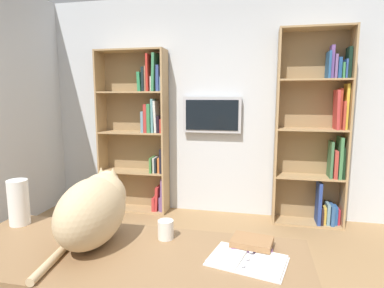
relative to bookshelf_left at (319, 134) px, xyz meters
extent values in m
cube|color=silver|center=(1.17, -0.16, 0.29)|extent=(4.52, 0.06, 2.70)
cube|color=tan|center=(-0.29, 0.03, 0.06)|extent=(0.02, 0.28, 2.23)
cube|color=tan|center=(0.47, 0.03, 0.06)|extent=(0.02, 0.28, 2.23)
cube|color=#93754E|center=(0.09, -0.11, 0.06)|extent=(0.79, 0.01, 2.23)
cube|color=tan|center=(0.09, 0.03, -1.05)|extent=(0.74, 0.27, 0.02)
cube|color=tan|center=(0.09, 0.03, -0.50)|extent=(0.74, 0.27, 0.02)
cube|color=tan|center=(0.09, 0.03, 0.06)|extent=(0.74, 0.27, 0.02)
cube|color=tan|center=(0.09, 0.03, 0.61)|extent=(0.74, 0.27, 0.02)
cube|color=tan|center=(0.09, 0.03, 1.16)|extent=(0.74, 0.27, 0.02)
cube|color=#BD2639|center=(-0.26, 0.02, -0.95)|extent=(0.02, 0.13, 0.18)
cube|color=#275699|center=(-0.23, 0.03, -0.93)|extent=(0.03, 0.14, 0.21)
cube|color=#2F568D|center=(-0.18, 0.02, -0.92)|extent=(0.04, 0.23, 0.23)
cube|color=#6E949D|center=(-0.14, 0.02, -0.92)|extent=(0.03, 0.20, 0.24)
cube|color=gold|center=(-0.10, 0.04, -0.94)|extent=(0.03, 0.12, 0.20)
cube|color=black|center=(-0.07, 0.03, -0.94)|extent=(0.02, 0.22, 0.19)
cube|color=navy|center=(-0.03, 0.04, -0.79)|extent=(0.04, 0.22, 0.49)
cube|color=black|center=(-0.26, 0.03, -0.31)|extent=(0.04, 0.21, 0.35)
cube|color=#427E4B|center=(-0.23, 0.03, -0.25)|extent=(0.03, 0.23, 0.47)
cube|color=#B03D33|center=(-0.18, 0.04, -0.33)|extent=(0.04, 0.19, 0.32)
cube|color=#406F47|center=(-0.13, 0.02, -0.28)|extent=(0.03, 0.20, 0.41)
cube|color=yellow|center=(-0.26, 0.02, 0.31)|extent=(0.03, 0.17, 0.50)
cube|color=#B03C2C|center=(-0.22, 0.04, 0.22)|extent=(0.02, 0.20, 0.31)
cube|color=#B63F2A|center=(-0.20, 0.02, 0.29)|extent=(0.03, 0.13, 0.45)
cube|color=#BD3A37|center=(-0.16, 0.05, 0.28)|extent=(0.04, 0.22, 0.43)
cube|color=black|center=(-0.25, 0.02, 0.78)|extent=(0.04, 0.16, 0.33)
cube|color=#304F95|center=(-0.22, 0.02, 0.72)|extent=(0.02, 0.20, 0.20)
cube|color=#3B854B|center=(-0.19, 0.03, 0.70)|extent=(0.02, 0.19, 0.17)
cube|color=#224C88|center=(-0.16, 0.04, 0.73)|extent=(0.03, 0.12, 0.22)
cube|color=slate|center=(-0.12, 0.03, 0.74)|extent=(0.03, 0.16, 0.26)
cube|color=#6E4A8F|center=(-0.08, 0.02, 0.79)|extent=(0.03, 0.14, 0.35)
cube|color=#28578D|center=(-0.05, 0.02, 0.76)|extent=(0.02, 0.22, 0.29)
cube|color=tan|center=(1.82, 0.03, -0.03)|extent=(0.02, 0.28, 2.05)
cube|color=tan|center=(2.68, 0.03, -0.03)|extent=(0.02, 0.28, 2.05)
cube|color=#93754E|center=(2.25, -0.11, -0.03)|extent=(0.88, 0.01, 2.05)
cube|color=tan|center=(2.25, 0.03, -1.05)|extent=(0.84, 0.27, 0.02)
cube|color=tan|center=(2.25, 0.03, -0.54)|extent=(0.84, 0.27, 0.02)
cube|color=tan|center=(2.25, 0.03, -0.03)|extent=(0.84, 0.27, 0.02)
cube|color=tan|center=(2.25, 0.03, 0.48)|extent=(0.84, 0.27, 0.02)
cube|color=tan|center=(2.25, 0.03, 0.99)|extent=(0.84, 0.27, 0.02)
cube|color=#724E84|center=(1.85, 0.03, -0.82)|extent=(0.04, 0.16, 0.44)
cube|color=slate|center=(1.89, 0.03, -0.95)|extent=(0.03, 0.12, 0.18)
cube|color=#B62F2F|center=(1.93, 0.02, -0.88)|extent=(0.05, 0.17, 0.32)
cube|color=#BB3434|center=(1.97, 0.02, -0.95)|extent=(0.03, 0.18, 0.17)
cube|color=black|center=(1.85, 0.04, -0.38)|extent=(0.03, 0.20, 0.30)
cube|color=orange|center=(1.89, 0.02, -0.43)|extent=(0.03, 0.17, 0.19)
cube|color=black|center=(1.93, 0.03, -0.44)|extent=(0.03, 0.18, 0.18)
cube|color=silver|center=(1.96, 0.03, -0.44)|extent=(0.03, 0.16, 0.19)
cube|color=#44853E|center=(1.98, 0.04, -0.43)|extent=(0.02, 0.20, 0.19)
cube|color=#B12C26|center=(1.85, 0.02, 0.06)|extent=(0.02, 0.20, 0.17)
cube|color=black|center=(1.89, 0.03, 0.08)|extent=(0.03, 0.18, 0.21)
cube|color=silver|center=(1.93, 0.02, 0.18)|extent=(0.05, 0.17, 0.39)
cube|color=#5E959D|center=(1.96, 0.03, 0.19)|extent=(0.03, 0.16, 0.42)
cube|color=#39814B|center=(2.00, 0.03, 0.16)|extent=(0.04, 0.21, 0.36)
cube|color=#B0322E|center=(2.04, 0.04, 0.15)|extent=(0.04, 0.18, 0.35)
cube|color=#6C8D9F|center=(2.08, 0.04, 0.11)|extent=(0.03, 0.19, 0.26)
cube|color=#6898AF|center=(1.85, 0.02, 0.57)|extent=(0.02, 0.15, 0.17)
cube|color=#394D8D|center=(1.89, 0.02, 0.64)|extent=(0.04, 0.18, 0.31)
cube|color=#387F52|center=(1.93, 0.04, 0.71)|extent=(0.05, 0.21, 0.45)
cube|color=beige|center=(1.96, 0.03, 0.58)|extent=(0.02, 0.17, 0.18)
cube|color=red|center=(2.00, 0.04, 0.71)|extent=(0.03, 0.24, 0.44)
cube|color=#94694C|center=(2.03, 0.05, 0.64)|extent=(0.02, 0.19, 0.30)
cube|color=black|center=(2.06, 0.04, 0.63)|extent=(0.03, 0.19, 0.29)
cube|color=#2C824E|center=(2.11, 0.04, 0.60)|extent=(0.05, 0.23, 0.23)
cube|color=#B7B7BC|center=(1.24, -0.08, 0.20)|extent=(0.72, 0.06, 0.44)
cube|color=black|center=(1.24, -0.05, 0.20)|extent=(0.65, 0.01, 0.37)
cube|color=olive|center=(1.26, 2.51, -0.31)|extent=(1.69, 0.64, 0.03)
cube|color=olive|center=(2.07, 2.23, -0.69)|extent=(0.06, 0.06, 0.73)
ellipsoid|color=#D1B284|center=(1.44, 2.46, -0.13)|extent=(0.28, 0.48, 0.33)
ellipsoid|color=#D1B284|center=(1.44, 2.36, -0.09)|extent=(0.23, 0.26, 0.25)
sphere|color=#D1B284|center=(1.44, 2.30, -0.02)|extent=(0.12, 0.12, 0.12)
cone|color=#D1B284|center=(1.41, 2.30, 0.02)|extent=(0.05, 0.05, 0.07)
cone|color=#D1B284|center=(1.48, 2.30, 0.02)|extent=(0.05, 0.05, 0.07)
cone|color=beige|center=(1.41, 2.30, 0.02)|extent=(0.03, 0.03, 0.05)
cone|color=beige|center=(1.48, 2.30, 0.02)|extent=(0.03, 0.03, 0.05)
cylinder|color=#D1B284|center=(1.53, 2.67, -0.28)|extent=(0.08, 0.34, 0.04)
cube|color=white|center=(0.61, 2.49, -0.29)|extent=(0.20, 0.25, 0.01)
cube|color=white|center=(0.79, 2.45, -0.29)|extent=(0.20, 0.25, 0.01)
cube|color=white|center=(0.70, 2.47, -0.29)|extent=(0.08, 0.22, 0.01)
cube|color=white|center=(0.61, 2.49, -0.28)|extent=(0.18, 0.23, 0.01)
cube|color=white|center=(0.79, 2.45, -0.28)|extent=(0.18, 0.23, 0.01)
cylinder|color=silver|center=(0.72, 2.54, -0.28)|extent=(0.02, 0.02, 0.01)
cylinder|color=silver|center=(0.70, 2.47, -0.28)|extent=(0.02, 0.02, 0.01)
cylinder|color=silver|center=(0.68, 2.41, -0.28)|extent=(0.02, 0.02, 0.01)
cylinder|color=white|center=(1.98, 2.32, -0.17)|extent=(0.11, 0.11, 0.26)
cylinder|color=white|center=(1.12, 2.32, -0.25)|extent=(0.08, 0.08, 0.10)
cube|color=#7A4C84|center=(0.68, 2.34, -0.28)|extent=(0.19, 0.12, 0.02)
cube|color=#996B42|center=(0.68, 2.34, -0.26)|extent=(0.21, 0.17, 0.03)
camera|label=1|loc=(0.67, 3.78, 0.43)|focal=29.51mm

